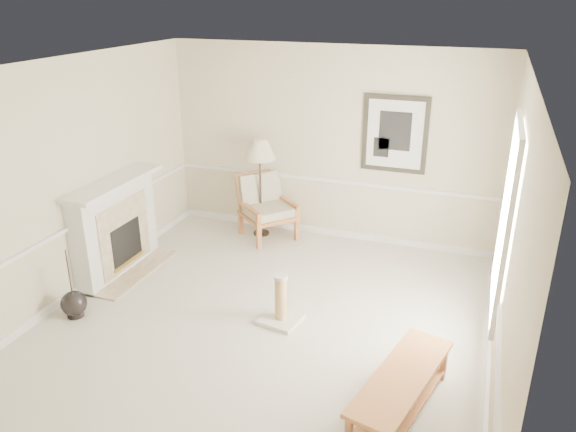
{
  "coord_description": "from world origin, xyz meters",
  "views": [
    {
      "loc": [
        2.16,
        -5.1,
        3.61
      ],
      "look_at": [
        0.07,
        0.7,
        1.1
      ],
      "focal_mm": 35.0,
      "sensor_mm": 36.0,
      "label": 1
    }
  ],
  "objects_px": {
    "bench": "(401,388)",
    "scratching_post": "(281,307)",
    "floor_vase": "(74,304)",
    "floor_lamp": "(260,152)",
    "armchair": "(265,203)"
  },
  "relations": [
    {
      "from": "floor_vase",
      "to": "scratching_post",
      "type": "bearing_deg",
      "value": 17.04
    },
    {
      "from": "floor_vase",
      "to": "bench",
      "type": "bearing_deg",
      "value": -4.99
    },
    {
      "from": "armchair",
      "to": "scratching_post",
      "type": "height_order",
      "value": "armchair"
    },
    {
      "from": "armchair",
      "to": "bench",
      "type": "height_order",
      "value": "armchair"
    },
    {
      "from": "floor_vase",
      "to": "floor_lamp",
      "type": "relative_size",
      "value": 0.57
    },
    {
      "from": "bench",
      "to": "scratching_post",
      "type": "height_order",
      "value": "scratching_post"
    },
    {
      "from": "floor_vase",
      "to": "bench",
      "type": "height_order",
      "value": "floor_vase"
    },
    {
      "from": "floor_vase",
      "to": "armchair",
      "type": "height_order",
      "value": "armchair"
    },
    {
      "from": "floor_vase",
      "to": "scratching_post",
      "type": "xyz_separation_m",
      "value": [
        2.33,
        0.72,
        0.03
      ]
    },
    {
      "from": "floor_vase",
      "to": "floor_lamp",
      "type": "height_order",
      "value": "floor_lamp"
    },
    {
      "from": "bench",
      "to": "scratching_post",
      "type": "relative_size",
      "value": 2.54
    },
    {
      "from": "scratching_post",
      "to": "floor_vase",
      "type": "bearing_deg",
      "value": -162.96
    },
    {
      "from": "floor_vase",
      "to": "floor_lamp",
      "type": "bearing_deg",
      "value": 68.76
    },
    {
      "from": "floor_lamp",
      "to": "scratching_post",
      "type": "height_order",
      "value": "floor_lamp"
    },
    {
      "from": "floor_vase",
      "to": "bench",
      "type": "xyz_separation_m",
      "value": [
        3.88,
        -0.34,
        0.12
      ]
    }
  ]
}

